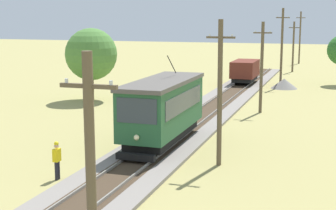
# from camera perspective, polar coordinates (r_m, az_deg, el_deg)

# --- Properties ---
(red_tram) EXTENTS (2.60, 8.54, 4.79)m
(red_tram) POSITION_cam_1_polar(r_m,az_deg,el_deg) (28.40, -0.57, -0.40)
(red_tram) COLOR #235633
(red_tram) RESTS_ON rail_right
(freight_car) EXTENTS (2.40, 5.20, 2.31)m
(freight_car) POSITION_cam_1_polar(r_m,az_deg,el_deg) (54.90, 8.68, 3.85)
(freight_car) COLOR maroon
(freight_car) RESTS_ON rail_right
(utility_pole_foreground) EXTENTS (1.40, 0.30, 6.56)m
(utility_pole_foreground) POSITION_cam_1_polar(r_m,az_deg,el_deg) (11.97, -8.65, -9.31)
(utility_pole_foreground) COLOR brown
(utility_pole_foreground) RESTS_ON ground
(utility_pole_near_tram) EXTENTS (1.40, 0.35, 7.18)m
(utility_pole_near_tram) POSITION_cam_1_polar(r_m,az_deg,el_deg) (24.64, 5.86, 1.47)
(utility_pole_near_tram) COLOR brown
(utility_pole_near_tram) RESTS_ON ground
(utility_pole_mid) EXTENTS (1.40, 0.39, 6.92)m
(utility_pole_mid) POSITION_cam_1_polar(r_m,az_deg,el_deg) (39.06, 10.51, 4.30)
(utility_pole_mid) COLOR brown
(utility_pole_mid) RESTS_ON ground
(utility_pole_far) EXTENTS (1.40, 0.41, 8.15)m
(utility_pole_far) POSITION_cam_1_polar(r_m,az_deg,el_deg) (53.78, 12.71, 6.39)
(utility_pole_far) COLOR brown
(utility_pole_far) RESTS_ON ground
(utility_pole_distant) EXTENTS (1.40, 0.35, 6.63)m
(utility_pole_distant) POSITION_cam_1_polar(r_m,az_deg,el_deg) (69.15, 13.95, 6.46)
(utility_pole_distant) COLOR brown
(utility_pole_distant) RESTS_ON ground
(utility_pole_horizon) EXTENTS (1.40, 0.42, 8.04)m
(utility_pole_horizon) POSITION_cam_1_polar(r_m,az_deg,el_deg) (81.61, 14.66, 7.42)
(utility_pole_horizon) COLOR brown
(utility_pole_horizon) RESTS_ON ground
(gravel_pile) EXTENTS (2.72, 2.72, 1.02)m
(gravel_pile) POSITION_cam_1_polar(r_m,az_deg,el_deg) (53.15, 12.96, 2.38)
(gravel_pile) COLOR gray
(gravel_pile) RESTS_ON ground
(track_worker) EXTENTS (0.25, 0.38, 1.78)m
(track_worker) POSITION_cam_1_polar(r_m,az_deg,el_deg) (23.42, -12.42, -5.93)
(track_worker) COLOR black
(track_worker) RESTS_ON ground
(tree_right_near) EXTENTS (4.53, 4.53, 6.32)m
(tree_right_near) POSITION_cam_1_polar(r_m,az_deg,el_deg) (44.63, -8.65, 5.67)
(tree_right_near) COLOR #4C3823
(tree_right_near) RESTS_ON ground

